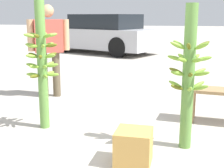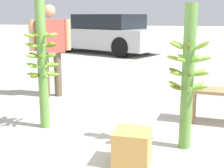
% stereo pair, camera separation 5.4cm
% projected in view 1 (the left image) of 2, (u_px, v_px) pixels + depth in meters
% --- Properties ---
extents(ground_plane, '(80.00, 80.00, 0.00)m').
position_uv_depth(ground_plane, '(101.00, 151.00, 3.19)').
color(ground_plane, '#B2AA9E').
extents(banana_stalk_left, '(0.40, 0.40, 1.61)m').
position_uv_depth(banana_stalk_left, '(42.00, 61.00, 3.70)').
color(banana_stalk_left, '#5B8C3D').
rests_on(banana_stalk_left, ground_plane).
extents(banana_stalk_center, '(0.44, 0.44, 1.48)m').
position_uv_depth(banana_stalk_center, '(188.00, 76.00, 3.14)').
color(banana_stalk_center, '#5B8C3D').
rests_on(banana_stalk_center, ground_plane).
extents(vendor_person, '(0.65, 0.43, 1.54)m').
position_uv_depth(vendor_person, '(49.00, 44.00, 5.17)').
color(vendor_person, brown).
rests_on(vendor_person, ground_plane).
extents(parked_car, '(4.50, 3.23, 1.40)m').
position_uv_depth(parked_car, '(103.00, 34.00, 11.51)').
color(parked_car, '#B7B7BC').
rests_on(parked_car, ground_plane).
extents(produce_crate, '(0.33, 0.33, 0.33)m').
position_uv_depth(produce_crate, '(134.00, 147.00, 2.89)').
color(produce_crate, '#C69347').
rests_on(produce_crate, ground_plane).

